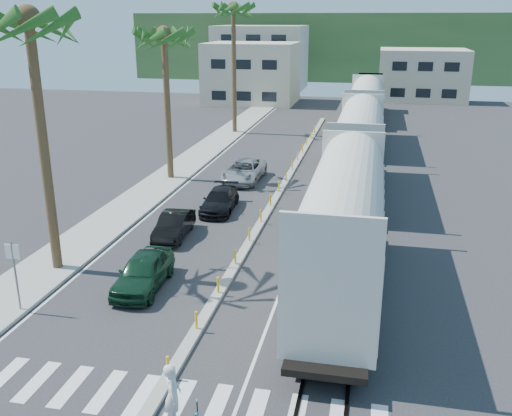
{
  "coord_description": "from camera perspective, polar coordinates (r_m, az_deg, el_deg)",
  "views": [
    {
      "loc": [
        6.03,
        -15.8,
        11.1
      ],
      "look_at": [
        0.38,
        10.88,
        2.0
      ],
      "focal_mm": 40.0,
      "sensor_mm": 36.0,
      "label": 1
    }
  ],
  "objects": [
    {
      "name": "hillside",
      "position": [
        116.07,
        9.31,
        15.7
      ],
      "size": [
        80.0,
        20.0,
        12.0
      ],
      "primitive_type": "cube",
      "color": "#385628",
      "rests_on": "ground"
    },
    {
      "name": "crosswalk",
      "position": [
        18.71,
        -9.85,
        -18.24
      ],
      "size": [
        14.0,
        2.2,
        0.01
      ],
      "primitive_type": "cube",
      "color": "silver",
      "rests_on": "ground"
    },
    {
      "name": "street_sign",
      "position": [
        24.04,
        -23.01,
        -5.43
      ],
      "size": [
        0.6,
        0.08,
        3.0
      ],
      "color": "slate",
      "rests_on": "ground"
    },
    {
      "name": "ground",
      "position": [
        20.23,
        -7.72,
        -15.01
      ],
      "size": [
        140.0,
        140.0,
        0.0
      ],
      "primitive_type": "plane",
      "color": "#28282B",
      "rests_on": "ground"
    },
    {
      "name": "rails",
      "position": [
        45.19,
        10.3,
        3.97
      ],
      "size": [
        1.56,
        100.0,
        0.06
      ],
      "color": "black",
      "rests_on": "ground"
    },
    {
      "name": "car_second",
      "position": [
        30.54,
        -8.21,
        -1.74
      ],
      "size": [
        1.91,
        4.19,
        1.32
      ],
      "primitive_type": "imported",
      "rotation": [
        0.0,
        0.0,
        0.06
      ],
      "color": "black",
      "rests_on": "ground"
    },
    {
      "name": "car_third",
      "position": [
        34.48,
        -3.65,
        0.77
      ],
      "size": [
        2.34,
        4.69,
        1.3
      ],
      "primitive_type": "imported",
      "rotation": [
        0.0,
        0.0,
        0.06
      ],
      "color": "black",
      "rests_on": "ground"
    },
    {
      "name": "car_lead",
      "position": [
        25.1,
        -11.2,
        -6.26
      ],
      "size": [
        2.24,
        4.62,
        1.51
      ],
      "primitive_type": "imported",
      "rotation": [
        0.0,
        0.0,
        0.05
      ],
      "color": "#10321E",
      "rests_on": "ground"
    },
    {
      "name": "median",
      "position": [
        37.9,
        2.28,
        1.54
      ],
      "size": [
        0.45,
        60.0,
        0.85
      ],
      "color": "gray",
      "rests_on": "ground"
    },
    {
      "name": "buildings",
      "position": [
        88.6,
        3.96,
        14.04
      ],
      "size": [
        38.0,
        27.0,
        10.0
      ],
      "color": "#BDAE96",
      "rests_on": "ground"
    },
    {
      "name": "freight_train",
      "position": [
        43.15,
        10.45,
        7.2
      ],
      "size": [
        3.0,
        60.94,
        5.85
      ],
      "color": "beige",
      "rests_on": "ground"
    },
    {
      "name": "lane_markings",
      "position": [
        43.07,
        0.6,
        3.52
      ],
      "size": [
        9.42,
        90.0,
        0.01
      ],
      "color": "silver",
      "rests_on": "ground"
    },
    {
      "name": "car_rear",
      "position": [
        40.84,
        -1.22,
        3.75
      ],
      "size": [
        2.66,
        5.41,
        1.48
      ],
      "primitive_type": "imported",
      "rotation": [
        0.0,
        0.0,
        -0.02
      ],
      "color": "#ABAEB1",
      "rests_on": "ground"
    },
    {
      "name": "palm_trees",
      "position": [
        41.02,
        -8.62,
        17.85
      ],
      "size": [
        3.5,
        37.2,
        13.75
      ],
      "color": "brown",
      "rests_on": "ground"
    },
    {
      "name": "sidewalk",
      "position": [
        44.69,
        -7.43,
        4.01
      ],
      "size": [
        3.0,
        90.0,
        0.15
      ],
      "primitive_type": "cube",
      "color": "gray",
      "rests_on": "ground"
    }
  ]
}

